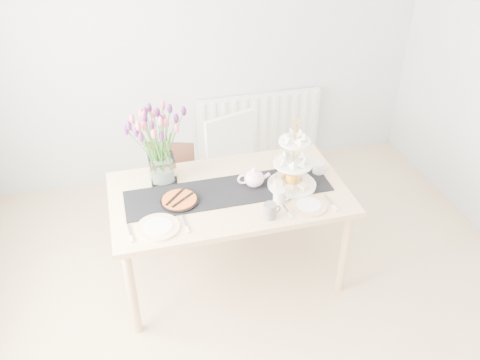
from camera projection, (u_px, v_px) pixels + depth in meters
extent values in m
plane|color=tan|center=(280.00, 347.00, 3.30)|extent=(4.50, 4.50, 0.00)
plane|color=#B4B6B9|center=(203.00, 40.00, 4.37)|extent=(4.00, 0.00, 4.00)
cube|color=white|center=(259.00, 124.00, 4.90)|extent=(1.20, 0.08, 0.60)
cube|color=tan|center=(229.00, 194.00, 3.46)|extent=(1.60, 0.90, 0.04)
cylinder|color=tan|center=(132.00, 293.00, 3.22)|extent=(0.06, 0.06, 0.71)
cylinder|color=tan|center=(344.00, 253.00, 3.52)|extent=(0.06, 0.06, 0.71)
cylinder|color=tan|center=(123.00, 220.00, 3.82)|extent=(0.06, 0.06, 0.71)
cylinder|color=tan|center=(305.00, 191.00, 4.13)|extent=(0.06, 0.06, 0.71)
cube|color=#3B1C15|center=(170.00, 194.00, 4.07)|extent=(0.47, 0.47, 0.04)
cube|color=#3B1C15|center=(172.00, 162.00, 4.09)|extent=(0.36, 0.15, 0.35)
cylinder|color=#3B1C15|center=(146.00, 226.00, 4.04)|extent=(0.04, 0.04, 0.36)
cylinder|color=#3B1C15|center=(191.00, 228.00, 4.02)|extent=(0.04, 0.04, 0.36)
cylinder|color=#3B1C15|center=(155.00, 200.00, 4.34)|extent=(0.04, 0.04, 0.36)
cylinder|color=#3B1C15|center=(197.00, 201.00, 4.32)|extent=(0.04, 0.04, 0.36)
cube|color=white|center=(243.00, 175.00, 4.14)|extent=(0.57, 0.57, 0.04)
cube|color=white|center=(230.00, 139.00, 4.15)|extent=(0.44, 0.18, 0.43)
cylinder|color=white|center=(237.00, 217.00, 4.07)|extent=(0.04, 0.04, 0.44)
cylinder|color=white|center=(273.00, 202.00, 4.24)|extent=(0.04, 0.04, 0.44)
cylinder|color=white|center=(214.00, 195.00, 4.32)|extent=(0.04, 0.04, 0.44)
cylinder|color=white|center=(249.00, 182.00, 4.49)|extent=(0.04, 0.04, 0.44)
cube|color=black|center=(229.00, 191.00, 3.45)|extent=(1.40, 0.35, 0.01)
cube|color=silver|center=(162.00, 169.00, 3.53)|extent=(0.18, 0.18, 0.18)
cylinder|color=gold|center=(294.00, 156.00, 3.37)|extent=(0.01, 0.01, 0.49)
cylinder|color=white|center=(292.00, 184.00, 3.49)|extent=(0.33, 0.33, 0.01)
cylinder|color=white|center=(293.00, 163.00, 3.40)|extent=(0.27, 0.27, 0.01)
cylinder|color=white|center=(295.00, 141.00, 3.30)|extent=(0.21, 0.21, 0.01)
cylinder|color=silver|center=(318.00, 168.00, 3.62)|extent=(0.11, 0.11, 0.08)
cylinder|color=black|center=(179.00, 201.00, 3.34)|extent=(0.25, 0.25, 0.02)
cylinder|color=orange|center=(179.00, 199.00, 3.33)|extent=(0.23, 0.23, 0.01)
cylinder|color=slate|center=(270.00, 211.00, 3.19)|extent=(0.09, 0.09, 0.10)
cylinder|color=silver|center=(279.00, 196.00, 3.33)|extent=(0.10, 0.10, 0.09)
cylinder|color=orange|center=(292.00, 180.00, 3.49)|extent=(0.11, 0.11, 0.10)
cylinder|color=white|center=(158.00, 227.00, 3.13)|extent=(0.29, 0.29, 0.01)
cylinder|color=silver|center=(309.00, 205.00, 3.31)|extent=(0.26, 0.26, 0.01)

